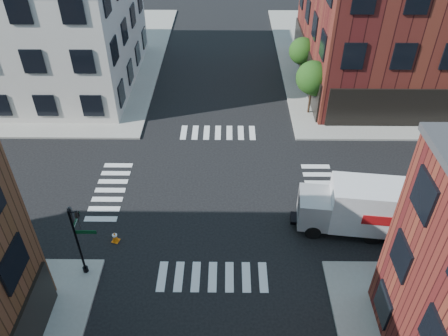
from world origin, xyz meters
TOP-DOWN VIEW (x-y plane):
  - ground at (0.00, 0.00)m, footprint 120.00×120.00m
  - sidewalk_ne at (21.00, 21.00)m, footprint 30.00×30.00m
  - sidewalk_nw at (-21.00, 21.00)m, footprint 30.00×30.00m
  - building_nw at (-19.00, 16.00)m, footprint 22.00×16.00m
  - tree_near at (7.56, 9.98)m, footprint 2.69×2.69m
  - tree_far at (7.56, 15.98)m, footprint 2.43×2.43m
  - signal_pole at (-6.72, -6.68)m, footprint 1.29×1.24m
  - box_truck at (8.69, -3.43)m, footprint 7.61×3.04m
  - traffic_cone at (-5.70, -4.49)m, footprint 0.50×0.50m

SIDE VIEW (x-z plane):
  - ground at x=0.00m, z-range 0.00..0.00m
  - sidewalk_ne at x=21.00m, z-range 0.00..0.15m
  - sidewalk_nw at x=-21.00m, z-range 0.00..0.15m
  - traffic_cone at x=-5.70m, z-range -0.01..0.72m
  - box_truck at x=8.69m, z-range 0.07..3.44m
  - signal_pole at x=-6.72m, z-range 0.56..5.16m
  - tree_far at x=7.56m, z-range 0.84..4.91m
  - tree_near at x=7.56m, z-range 0.91..5.41m
  - building_nw at x=-19.00m, z-range 0.00..11.00m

